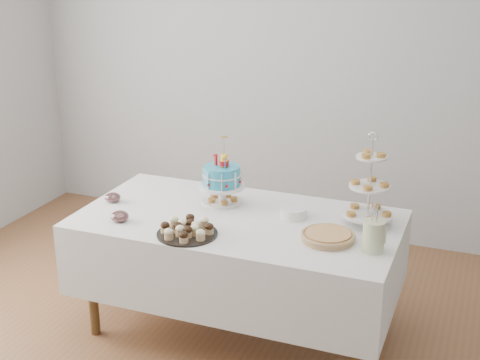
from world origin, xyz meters
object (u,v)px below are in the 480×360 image
at_px(cupcake_tray, 187,229).
at_px(jam_bowl_b, 113,198).
at_px(pie, 328,236).
at_px(plate_stack, 294,213).
at_px(pastry_plate, 222,200).
at_px(birthday_cake, 222,187).
at_px(tiered_stand, 370,187).
at_px(jam_bowl_a, 120,216).
at_px(utensil_pitcher, 374,235).
at_px(table, 238,252).

distance_m(cupcake_tray, jam_bowl_b, 0.73).
height_order(pie, plate_stack, plate_stack).
distance_m(cupcake_tray, pastry_plate, 0.54).
relative_size(cupcake_tray, jam_bowl_b, 3.46).
bearing_deg(cupcake_tray, birthday_cake, 89.26).
bearing_deg(tiered_stand, jam_bowl_a, -160.57).
height_order(tiered_stand, jam_bowl_b, tiered_stand).
height_order(pastry_plate, jam_bowl_a, jam_bowl_a).
bearing_deg(utensil_pitcher, tiered_stand, 109.84).
relative_size(cupcake_tray, pastry_plate, 1.36).
relative_size(pie, tiered_stand, 0.54).
distance_m(cupcake_tray, plate_stack, 0.67).
relative_size(table, tiered_stand, 3.42).
height_order(table, birthday_cake, birthday_cake).
xyz_separation_m(plate_stack, jam_bowl_a, (-0.94, -0.43, -0.00)).
height_order(tiered_stand, plate_stack, tiered_stand).
xyz_separation_m(jam_bowl_a, jam_bowl_b, (-0.21, 0.26, -0.00)).
bearing_deg(plate_stack, tiered_stand, 7.17).
bearing_deg(plate_stack, jam_bowl_a, -155.43).
distance_m(plate_stack, jam_bowl_b, 1.16).
bearing_deg(cupcake_tray, utensil_pitcher, 9.59).
bearing_deg(birthday_cake, pie, 2.59).
bearing_deg(jam_bowl_a, pie, 8.39).
distance_m(pie, tiered_stand, 0.40).
height_order(birthday_cake, plate_stack, birthday_cake).
bearing_deg(table, jam_bowl_a, -154.31).
xyz_separation_m(table, cupcake_tray, (-0.18, -0.34, 0.27)).
distance_m(pie, pastry_plate, 0.84).
height_order(table, cupcake_tray, cupcake_tray).
height_order(cupcake_tray, pastry_plate, cupcake_tray).
distance_m(birthday_cake, pastry_plate, 0.11).
height_order(tiered_stand, jam_bowl_a, tiered_stand).
bearing_deg(pie, plate_stack, 137.62).
height_order(jam_bowl_b, utensil_pitcher, utensil_pitcher).
relative_size(birthday_cake, jam_bowl_b, 4.38).
xyz_separation_m(tiered_stand, jam_bowl_b, (-1.58, -0.22, -0.21)).
xyz_separation_m(cupcake_tray, plate_stack, (0.48, 0.46, -0.01)).
distance_m(pie, jam_bowl_b, 1.43).
bearing_deg(pastry_plate, table, -46.95).
distance_m(tiered_stand, jam_bowl_a, 1.47).
relative_size(table, jam_bowl_b, 19.16).
xyz_separation_m(tiered_stand, utensil_pitcher, (0.10, -0.35, -0.14)).
distance_m(tiered_stand, jam_bowl_b, 1.61).
height_order(jam_bowl_a, jam_bowl_b, jam_bowl_a).
distance_m(birthday_cake, pie, 0.81).
height_order(plate_stack, pastry_plate, plate_stack).
xyz_separation_m(pastry_plate, jam_bowl_b, (-0.65, -0.24, 0.01)).
bearing_deg(birthday_cake, jam_bowl_a, -111.94).
bearing_deg(pastry_plate, utensil_pitcher, -19.56).
xyz_separation_m(table, jam_bowl_a, (-0.63, -0.30, 0.26)).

